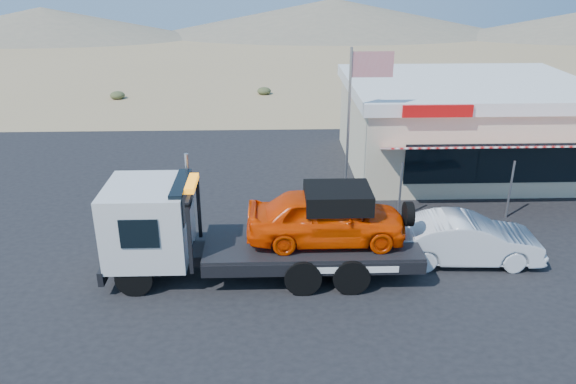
% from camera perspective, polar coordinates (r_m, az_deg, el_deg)
% --- Properties ---
extents(ground, '(120.00, 120.00, 0.00)m').
position_cam_1_polar(ground, '(17.63, -7.75, -7.68)').
color(ground, '#9D8459').
rests_on(ground, ground).
extents(asphalt_lot, '(32.00, 24.00, 0.02)m').
position_cam_1_polar(asphalt_lot, '(20.18, -1.30, -3.31)').
color(asphalt_lot, black).
rests_on(asphalt_lot, ground).
extents(tow_truck, '(9.05, 2.68, 3.03)m').
position_cam_1_polar(tow_truck, '(16.47, -3.42, -3.36)').
color(tow_truck, black).
rests_on(tow_truck, asphalt_lot).
extents(white_sedan, '(4.62, 1.79, 1.50)m').
position_cam_1_polar(white_sedan, '(18.34, 17.64, -4.62)').
color(white_sedan, silver).
rests_on(white_sedan, asphalt_lot).
extents(jerky_store, '(10.40, 9.97, 3.90)m').
position_cam_1_polar(jerky_store, '(26.51, 17.33, 6.67)').
color(jerky_store, beige).
rests_on(jerky_store, asphalt_lot).
extents(flagpole, '(1.55, 0.10, 6.00)m').
position_cam_1_polar(flagpole, '(20.51, 6.86, 8.17)').
color(flagpole, '#99999E').
rests_on(flagpole, asphalt_lot).
extents(distant_hills, '(126.00, 48.00, 4.20)m').
position_cam_1_polar(distant_hills, '(71.57, -11.73, 16.68)').
color(distant_hills, '#726B59').
rests_on(distant_hills, ground).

